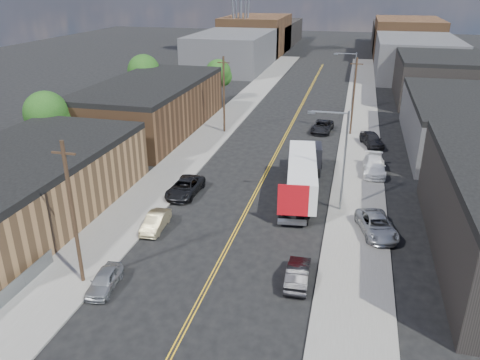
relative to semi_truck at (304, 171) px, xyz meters
The scene contains 31 objects.
ground 32.29m from the semi_truck, 97.73° to the left, with size 260.00×260.00×0.00m, color black.
centerline 17.60m from the semi_truck, 104.36° to the left, with size 0.32×120.00×0.01m, color gold.
sidewalk_left 21.96m from the semi_truck, 129.27° to the left, with size 5.00×140.00×0.15m, color slate.
sidewalk_right 17.82m from the semi_truck, 73.02° to the left, with size 5.00×140.00×0.15m, color slate.
warehouse_tan 24.51m from the semi_truck, 155.71° to the right, with size 12.00×22.00×5.60m.
warehouse_brown 27.45m from the semi_truck, 144.52° to the left, with size 12.00×26.00×6.60m.
industrial_right_b 25.18m from the semi_truck, 45.41° to the left, with size 14.00×24.00×6.10m.
industrial_right_c 47.37m from the semi_truck, 68.09° to the left, with size 14.00×22.00×7.60m.
skyline_left_a 71.23m from the semi_truck, 109.98° to the left, with size 16.00×30.00×8.00m, color #38383B.
skyline_right_a 68.75m from the semi_truck, 76.82° to the left, with size 16.00×30.00×8.00m, color #38383B.
skyline_left_b 95.13m from the semi_truck, 104.83° to the left, with size 16.00×26.00×10.00m, color brown.
skyline_right_b 93.29m from the semi_truck, 80.33° to the left, with size 16.00×26.00×10.00m, color brown.
skyline_left_c 114.54m from the semi_truck, 102.27° to the left, with size 16.00×40.00×7.00m, color black.
skyline_right_c 113.02m from the semi_truck, 82.03° to the left, with size 16.00×40.00×7.00m, color black.
streetlight_near 5.48m from the semi_truck, 43.34° to the right, with size 3.39×0.25×9.00m.
streetlight_far 32.24m from the semi_truck, 84.16° to the left, with size 3.39×0.25×9.00m.
utility_pole_left_near 22.20m from the semi_truck, 124.73° to the right, with size 1.60×0.26×10.00m.
utility_pole_left_far 21.26m from the semi_truck, 126.53° to the left, with size 1.60×0.26×10.00m.
utility_pole_right 20.51m from the semi_truck, 79.01° to the left, with size 1.60×0.26×10.00m.
tree_left_near 28.50m from the semi_truck, behind, with size 4.85×4.76×7.91m.
tree_left_mid 39.18m from the semi_truck, 136.41° to the left, with size 5.10×5.04×8.37m.
tree_left_far 38.60m from the semi_truck, 118.31° to the left, with size 4.35×4.20×6.97m.
semi_truck is the anchor object (origin of this frame).
car_left_a 21.33m from the semi_truck, 120.30° to the right, with size 1.52×3.77×1.29m, color #9FA2A4.
car_left_b 14.80m from the semi_truck, 136.80° to the right, with size 1.41×4.04×1.33m, color #7F7453.
car_left_c 11.28m from the semi_truck, 163.58° to the right, with size 2.48×5.37×1.49m, color black.
car_right_oncoming 14.79m from the semi_truck, 84.34° to the right, with size 1.47×4.22×1.39m, color black.
car_right_lot_a 9.60m from the semi_truck, 45.51° to the right, with size 2.43×5.27×1.46m, color #ACAEB1.
car_right_lot_b 9.33m from the semi_truck, 43.87° to the left, with size 2.21×5.45×1.58m, color white.
car_right_lot_c 16.86m from the semi_truck, 67.22° to the left, with size 1.95×4.85×1.65m, color black.
car_ahead_truck 20.41m from the semi_truck, 89.53° to the left, with size 2.44×5.30×1.47m, color black.
Camera 1 is at (8.35, -12.94, 18.60)m, focal length 35.00 mm.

